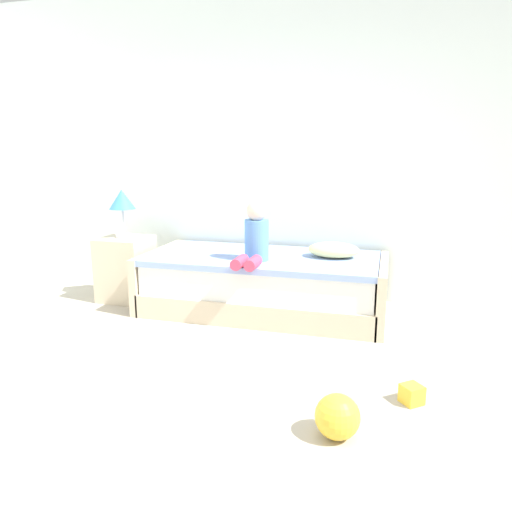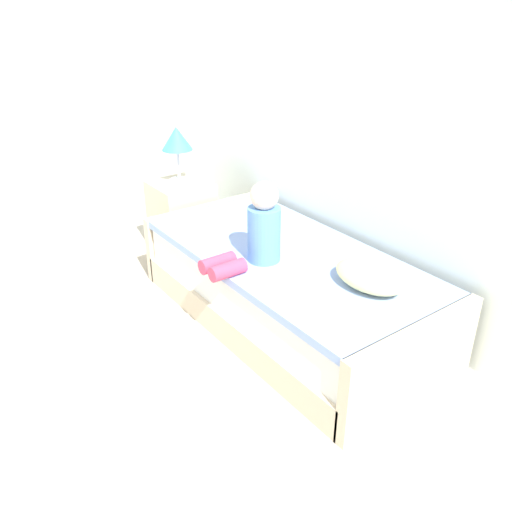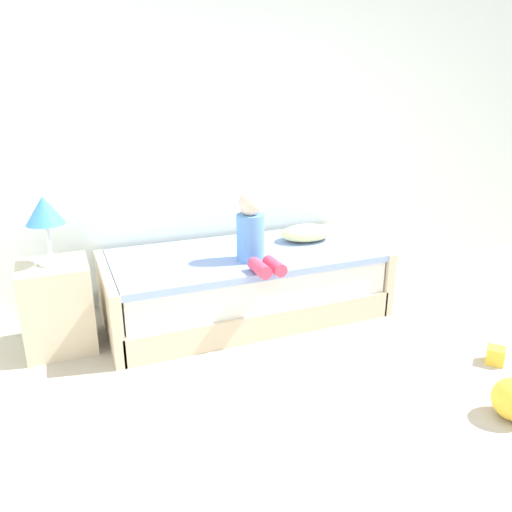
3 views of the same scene
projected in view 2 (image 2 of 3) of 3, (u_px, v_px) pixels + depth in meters
The scene contains 6 objects.
wall_rear at pixel (404, 95), 3.04m from camera, with size 7.20×0.10×2.90m, color silver.
bed at pixel (287, 287), 3.47m from camera, with size 2.11×1.00×0.50m.
nightstand at pixel (182, 217), 4.41m from camera, with size 0.44×0.44×0.60m, color beige.
table_lamp at pixel (177, 141), 4.12m from camera, with size 0.24×0.24×0.45m.
child_figure at pixel (257, 231), 3.15m from camera, with size 0.20×0.51×0.50m.
pillow at pixel (370, 276), 2.95m from camera, with size 0.44×0.30×0.13m, color #F2E58C.
Camera 2 is at (2.03, 0.06, 1.98)m, focal length 37.25 mm.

